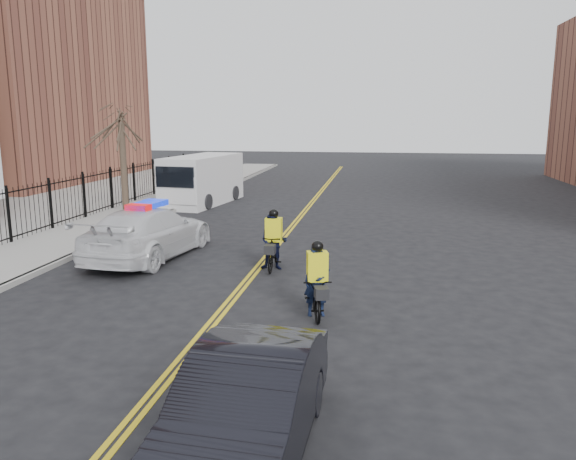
% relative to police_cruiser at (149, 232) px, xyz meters
% --- Properties ---
extents(ground, '(120.00, 120.00, 0.00)m').
position_rel_police_cruiser_xyz_m(ground, '(3.64, -3.23, -0.81)').
color(ground, black).
rests_on(ground, ground).
extents(center_line_left, '(0.10, 60.00, 0.01)m').
position_rel_police_cruiser_xyz_m(center_line_left, '(3.56, 4.77, -0.81)').
color(center_line_left, gold).
rests_on(center_line_left, ground).
extents(center_line_right, '(0.10, 60.00, 0.01)m').
position_rel_police_cruiser_xyz_m(center_line_right, '(3.72, 4.77, -0.81)').
color(center_line_right, gold).
rests_on(center_line_right, ground).
extents(sidewalk, '(3.00, 60.00, 0.15)m').
position_rel_police_cruiser_xyz_m(sidewalk, '(-3.86, 4.77, -0.74)').
color(sidewalk, gray).
rests_on(sidewalk, ground).
extents(curb, '(0.20, 60.00, 0.15)m').
position_rel_police_cruiser_xyz_m(curb, '(-2.36, 4.77, -0.74)').
color(curb, gray).
rests_on(curb, ground).
extents(iron_fence, '(0.12, 28.00, 2.00)m').
position_rel_police_cruiser_xyz_m(iron_fence, '(-5.36, 4.77, 0.19)').
color(iron_fence, black).
rests_on(iron_fence, ground).
extents(warehouse_far, '(14.00, 18.00, 14.00)m').
position_rel_police_cruiser_xyz_m(warehouse_far, '(-19.36, 20.77, 6.19)').
color(warehouse_far, brown).
rests_on(warehouse_far, ground).
extents(street_tree, '(3.20, 3.20, 4.80)m').
position_rel_police_cruiser_xyz_m(street_tree, '(-3.96, 6.77, 2.72)').
color(street_tree, '#372920').
rests_on(street_tree, sidewalk).
extents(police_cruiser, '(2.82, 5.76, 1.77)m').
position_rel_police_cruiser_xyz_m(police_cruiser, '(0.00, 0.00, 0.00)').
color(police_cruiser, silver).
rests_on(police_cruiser, ground).
extents(dark_sedan, '(1.69, 4.42, 1.44)m').
position_rel_police_cruiser_xyz_m(dark_sedan, '(5.52, -9.94, -0.09)').
color(dark_sedan, black).
rests_on(dark_sedan, ground).
extents(cargo_van, '(2.90, 6.09, 2.45)m').
position_rel_police_cruiser_xyz_m(cargo_van, '(-1.89, 11.14, 0.39)').
color(cargo_van, silver).
rests_on(cargo_van, ground).
extents(cyclist_near, '(1.04, 1.84, 1.71)m').
position_rel_police_cruiser_xyz_m(cyclist_near, '(5.80, -4.38, -0.22)').
color(cyclist_near, black).
rests_on(cyclist_near, ground).
extents(cyclist_far, '(0.81, 1.77, 1.78)m').
position_rel_police_cruiser_xyz_m(cyclist_far, '(4.13, -0.71, -0.11)').
color(cyclist_far, black).
rests_on(cyclist_far, ground).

